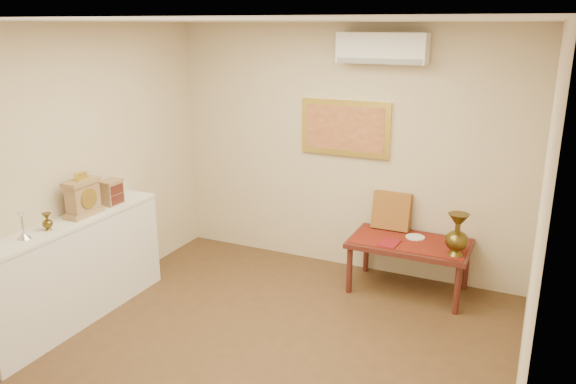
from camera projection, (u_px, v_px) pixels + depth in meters
The scene contains 18 objects.
floor at pixel (249, 365), 4.59m from camera, with size 4.50×4.50×0.00m, color brown.
ceiling at pixel (241, 21), 3.81m from camera, with size 4.50×4.50×0.00m, color white.
wall_back at pixel (345, 150), 6.15m from camera, with size 4.00×0.02×2.70m, color beige.
wall_left at pixel (50, 179), 5.01m from camera, with size 0.02×4.50×2.70m, color beige.
wall_right at pixel (535, 253), 3.39m from camera, with size 0.02×4.50×2.70m, color beige.
candlestick at pixel (22, 226), 4.59m from camera, with size 0.11×0.11×0.23m, color silver, non-canonical shape.
brass_urn_small at pixel (47, 219), 4.79m from camera, with size 0.09×0.09×0.20m, color brown, non-canonical shape.
table_cloth at pixel (410, 241), 5.72m from camera, with size 1.14×0.59×0.01m, color maroon.
brass_urn_tall at pixel (458, 230), 5.30m from camera, with size 0.22×0.22×0.50m, color brown, non-canonical shape.
plate at pixel (415, 237), 5.80m from camera, with size 0.20×0.20×0.01m, color silver.
menu at pixel (389, 243), 5.64m from camera, with size 0.18×0.25×0.01m, color maroon.
cushion at pixel (392, 211), 6.00m from camera, with size 0.40×0.10×0.40m, color maroon.
display_ledge at pixel (75, 271), 5.18m from camera, with size 0.37×2.02×0.98m.
mantel_clock at pixel (83, 197), 5.14m from camera, with size 0.17×0.36×0.41m.
wooden_chest at pixel (111, 192), 5.48m from camera, with size 0.16×0.21×0.24m.
low_table at pixel (409, 247), 5.74m from camera, with size 1.20×0.70×0.55m.
painting at pixel (345, 128), 6.06m from camera, with size 1.00×0.06×0.60m.
ac_unit at pixel (382, 48), 5.56m from camera, with size 0.90×0.25×0.30m.
Camera 1 is at (1.97, -3.48, 2.68)m, focal length 35.00 mm.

